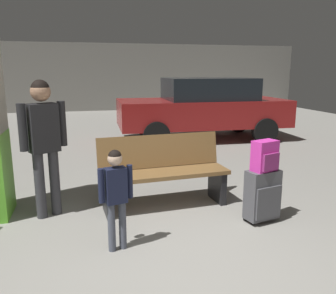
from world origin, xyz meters
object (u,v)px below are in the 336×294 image
Objects in this scene: bench at (163,172)px; backpack_bright at (265,156)px; adult at (44,134)px; suitcase at (263,195)px; child at (116,189)px; parked_car_near at (204,107)px.

backpack_bright reaches higher than bench.
adult is at bearing -179.75° from bench.
bench is 1.02× the size of adult.
suitcase is (0.97, -0.77, -0.12)m from bench.
child is 0.24× the size of parked_car_near.
backpack_bright is (0.00, -0.00, 0.45)m from suitcase.
child is at bearing -171.64° from suitcase.
suitcase is 0.61× the size of child.
adult reaches higher than suitcase.
bench is 2.71× the size of suitcase.
suitcase is at bearing -101.70° from parked_car_near.
bench is 4.81× the size of backpack_bright.
suitcase is 4.96m from parked_car_near.
suitcase is 0.15× the size of parked_car_near.
adult reaches higher than bench.
suitcase is 1.78× the size of backpack_bright.
parked_car_near is at bearing 78.30° from suitcase.
suitcase is at bearing -17.90° from adult.
child reaches higher than suitcase.
backpack_bright is 1.69m from child.
parked_car_near is at bearing 78.31° from backpack_bright.
backpack_bright is 4.93m from parked_car_near.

